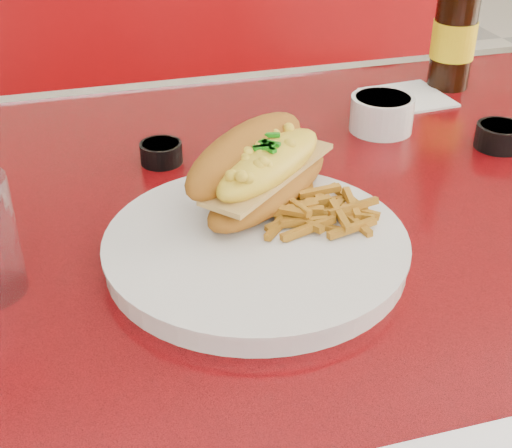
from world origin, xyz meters
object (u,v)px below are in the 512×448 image
object	(u,v)px
beer_bottle	(456,24)
diner_table	(377,285)
sauce_cup_left	(161,152)
booth_bench_far	(233,203)
gravy_ramekin	(382,112)
sauce_cup_right	(500,135)
fork	(300,203)
mac_hoagie	(261,168)
dinner_plate	(256,247)

from	to	relation	value
beer_bottle	diner_table	bearing A→B (deg)	-130.21
sauce_cup_left	beer_bottle	world-z (taller)	beer_bottle
diner_table	booth_bench_far	world-z (taller)	booth_bench_far
booth_bench_far	gravy_ramekin	size ratio (longest dim) A/B	11.32
gravy_ramekin	sauce_cup_left	world-z (taller)	gravy_ramekin
booth_bench_far	beer_bottle	xyz separation A→B (m)	(0.23, -0.54, 0.58)
sauce_cup_left	beer_bottle	distance (m)	0.52
gravy_ramekin	sauce_cup_right	bearing A→B (deg)	-36.63
gravy_ramekin	fork	bearing A→B (deg)	-133.19
sauce_cup_left	booth_bench_far	bearing A→B (deg)	69.18
booth_bench_far	fork	size ratio (longest dim) A/B	7.89
diner_table	booth_bench_far	bearing A→B (deg)	90.00
diner_table	sauce_cup_left	bearing A→B (deg)	154.81
mac_hoagie	gravy_ramekin	world-z (taller)	mac_hoagie
sauce_cup_left	sauce_cup_right	bearing A→B (deg)	-10.06
sauce_cup_left	diner_table	bearing A→B (deg)	-25.19
booth_bench_far	dinner_plate	distance (m)	1.07
dinner_plate	beer_bottle	world-z (taller)	beer_bottle
booth_bench_far	fork	distance (m)	1.02
dinner_plate	diner_table	bearing A→B (deg)	30.36
diner_table	dinner_plate	xyz separation A→B (m)	(-0.20, -0.12, 0.17)
dinner_plate	beer_bottle	size ratio (longest dim) A/B	1.22
fork	beer_bottle	distance (m)	0.50
booth_bench_far	beer_bottle	size ratio (longest dim) A/B	4.46
mac_hoagie	fork	distance (m)	0.06
fork	sauce_cup_right	size ratio (longest dim) A/B	2.12
gravy_ramekin	mac_hoagie	bearing A→B (deg)	-141.31
dinner_plate	gravy_ramekin	xyz separation A→B (m)	(0.26, 0.26, 0.01)
mac_hoagie	fork	xyz separation A→B (m)	(0.04, -0.02, -0.04)
booth_bench_far	mac_hoagie	xyz separation A→B (m)	(-0.18, -0.85, 0.54)
fork	sauce_cup_left	distance (m)	0.22
diner_table	sauce_cup_left	world-z (taller)	sauce_cup_left
sauce_cup_right	beer_bottle	distance (m)	0.24
sauce_cup_left	beer_bottle	size ratio (longest dim) A/B	0.24
diner_table	fork	distance (m)	0.24
booth_bench_far	fork	world-z (taller)	booth_bench_far
mac_hoagie	gravy_ramekin	bearing A→B (deg)	-2.53
beer_bottle	sauce_cup_left	bearing A→B (deg)	-163.30
booth_bench_far	sauce_cup_right	xyz separation A→B (m)	(0.18, -0.77, 0.50)
diner_table	sauce_cup_right	xyz separation A→B (m)	(0.18, 0.04, 0.18)
gravy_ramekin	sauce_cup_left	xyz separation A→B (m)	(-0.31, -0.02, -0.01)
diner_table	sauce_cup_right	bearing A→B (deg)	13.85
mac_hoagie	sauce_cup_left	size ratio (longest dim) A/B	3.49
dinner_plate	fork	distance (m)	0.09
sauce_cup_left	mac_hoagie	bearing A→B (deg)	-62.81
beer_bottle	fork	bearing A→B (deg)	-137.77
dinner_plate	mac_hoagie	distance (m)	0.09
booth_bench_far	mac_hoagie	bearing A→B (deg)	-101.67
booth_bench_far	gravy_ramekin	xyz separation A→B (m)	(0.05, -0.67, 0.51)
sauce_cup_right	gravy_ramekin	bearing A→B (deg)	143.37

